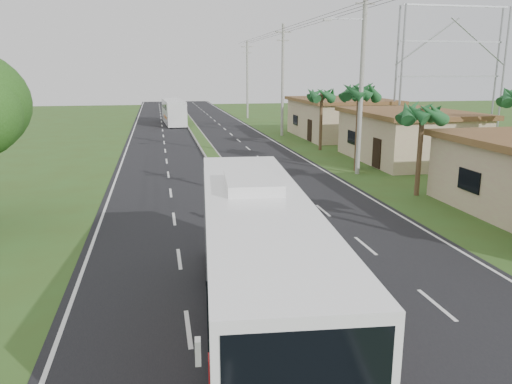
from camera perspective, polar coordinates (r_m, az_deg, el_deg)
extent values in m
plane|color=#39501D|center=(14.00, 7.15, -13.96)|extent=(180.00, 180.00, 0.00)
cube|color=black|center=(32.64, -3.84, 2.22)|extent=(14.00, 160.00, 0.02)
cube|color=gray|center=(32.63, -3.84, 2.37)|extent=(1.20, 160.00, 0.17)
cube|color=#39501D|center=(32.61, -3.84, 2.52)|extent=(0.95, 160.00, 0.02)
cube|color=silver|center=(32.50, -15.63, 1.67)|extent=(0.12, 160.00, 0.01)
cube|color=silver|center=(34.13, 7.40, 2.62)|extent=(0.12, 160.00, 0.01)
cube|color=tan|center=(38.56, 16.92, 5.93)|extent=(7.00, 10.00, 3.35)
cube|color=brown|center=(38.38, 17.11, 8.64)|extent=(7.60, 10.60, 0.32)
cube|color=tan|center=(51.26, 9.59, 8.19)|extent=(8.00, 11.00, 3.50)
cube|color=brown|center=(51.12, 9.68, 10.32)|extent=(8.60, 11.60, 0.32)
cylinder|color=#473321|center=(27.60, 18.18, 4.29)|extent=(0.26, 0.26, 4.60)
cylinder|color=#473321|center=(33.53, 11.51, 6.94)|extent=(0.26, 0.26, 5.40)
cylinder|color=#473321|center=(42.12, 7.43, 8.00)|extent=(0.26, 0.26, 4.80)
cylinder|color=gray|center=(32.28, 11.98, 12.54)|extent=(0.28, 0.28, 12.00)
cube|color=gray|center=(32.52, 12.39, 20.31)|extent=(1.20, 0.10, 0.10)
cube|color=gray|center=(31.98, 10.22, 18.90)|extent=(2.40, 0.10, 0.10)
cylinder|color=gray|center=(51.31, 3.06, 12.56)|extent=(0.28, 0.28, 11.00)
cube|color=gray|center=(51.44, 3.13, 17.80)|extent=(1.60, 0.12, 0.12)
cube|color=gray|center=(51.38, 3.11, 16.91)|extent=(1.20, 0.10, 0.10)
cylinder|color=gray|center=(70.87, -1.00, 12.67)|extent=(0.28, 0.28, 10.50)
cube|color=gray|center=(70.94, -1.01, 16.27)|extent=(1.60, 0.12, 0.12)
cube|color=gray|center=(70.90, -1.01, 15.62)|extent=(1.20, 0.10, 0.10)
cylinder|color=gray|center=(46.30, 16.26, 12.55)|extent=(0.18, 0.18, 12.00)
cylinder|color=gray|center=(51.62, 26.39, 11.76)|extent=(0.18, 0.18, 12.00)
cylinder|color=gray|center=(47.20, 15.70, 12.60)|extent=(0.18, 0.18, 12.00)
cylinder|color=gray|center=(52.42, 25.73, 11.83)|extent=(0.18, 0.18, 12.00)
cube|color=gray|center=(49.20, 21.29, 12.21)|extent=(10.00, 0.14, 0.14)
cube|color=gray|center=(49.27, 21.61, 15.69)|extent=(10.00, 0.14, 0.14)
cube|color=gray|center=(49.51, 21.92, 19.14)|extent=(10.00, 0.14, 0.14)
cube|color=white|center=(12.28, 0.13, -7.73)|extent=(3.48, 11.95, 3.09)
cube|color=black|center=(12.61, -0.16, -3.88)|extent=(3.32, 9.60, 1.24)
cube|color=#A80E10|center=(11.46, 0.78, -12.75)|extent=(2.94, 5.30, 0.54)
cube|color=#EAB213|center=(12.89, -0.02, -10.84)|extent=(2.75, 3.15, 0.25)
cube|color=white|center=(12.91, -0.44, 1.15)|extent=(1.57, 2.47, 0.27)
cylinder|color=black|center=(15.68, -5.23, -8.72)|extent=(0.40, 1.04, 1.02)
cylinder|color=black|center=(15.86, 2.90, -8.42)|extent=(0.40, 1.04, 1.02)
cube|color=white|center=(63.51, -9.39, 9.05)|extent=(2.73, 10.38, 2.86)
cube|color=black|center=(63.89, -9.45, 9.85)|extent=(2.65, 7.70, 0.97)
cube|color=#CF5E14|center=(62.66, -9.30, 8.50)|extent=(2.52, 5.02, 0.31)
cylinder|color=black|center=(59.32, -9.95, 7.61)|extent=(0.31, 0.87, 0.86)
cylinder|color=black|center=(59.49, -8.05, 7.70)|extent=(0.31, 0.87, 0.86)
cylinder|color=black|center=(67.31, -10.47, 8.29)|extent=(0.31, 0.87, 0.86)
cylinder|color=black|center=(67.46, -8.78, 8.37)|extent=(0.31, 0.87, 0.86)
imported|color=black|center=(20.19, 0.59, -3.23)|extent=(2.06, 0.84, 1.20)
imported|color=maroon|center=(19.98, 0.60, -1.19)|extent=(0.63, 0.46, 1.59)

